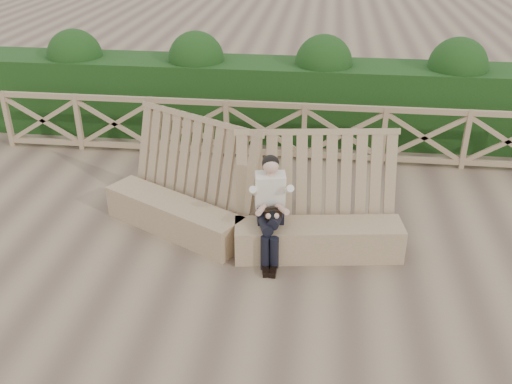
# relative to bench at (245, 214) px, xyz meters

# --- Properties ---
(ground) EXTENTS (60.00, 60.00, 0.00)m
(ground) POSITION_rel_bench_xyz_m (-0.04, -0.64, -0.41)
(ground) COLOR brown
(ground) RESTS_ON ground
(bench) EXTENTS (4.37, 1.77, 1.62)m
(bench) POSITION_rel_bench_xyz_m (0.00, 0.00, 0.00)
(bench) COLOR #856B4C
(bench) RESTS_ON ground
(woman) EXTENTS (0.45, 0.87, 1.43)m
(woman) POSITION_rel_bench_xyz_m (0.39, -0.34, 0.37)
(woman) COLOR black
(woman) RESTS_ON ground
(guardrail) EXTENTS (10.10, 0.09, 1.10)m
(guardrail) POSITION_rel_bench_xyz_m (-0.04, 2.86, 0.15)
(guardrail) COLOR #85694D
(guardrail) RESTS_ON ground
(hedge) EXTENTS (12.00, 1.20, 1.50)m
(hedge) POSITION_rel_bench_xyz_m (-0.04, 4.06, 0.34)
(hedge) COLOR black
(hedge) RESTS_ON ground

